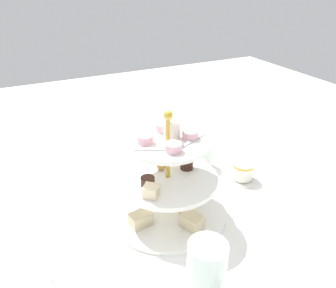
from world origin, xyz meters
TOP-DOWN VIEW (x-y plane):
  - ground_plane at (0.00, 0.00)m, footprint 2.40×2.40m
  - tiered_serving_stand at (0.00, 0.00)m, footprint 0.27×0.27m
  - water_glass_tall_right at (-0.04, -0.23)m, footprint 0.07×0.07m
  - water_glass_short_left at (0.18, 0.15)m, footprint 0.06×0.06m
  - teacup_with_saucer at (0.25, 0.04)m, footprint 0.09×0.09m
  - butter_knife_left at (-0.29, 0.00)m, footprint 0.03×0.17m
  - butter_knife_right at (0.23, -0.17)m, footprint 0.11×0.15m

SIDE VIEW (x-z plane):
  - ground_plane at x=0.00m, z-range 0.00..0.00m
  - butter_knife_left at x=-0.29m, z-range 0.00..0.00m
  - butter_knife_right at x=0.23m, z-range 0.00..0.00m
  - teacup_with_saucer at x=0.25m, z-range 0.00..0.05m
  - water_glass_short_left at x=0.18m, z-range 0.00..0.07m
  - water_glass_tall_right at x=-0.04m, z-range 0.00..0.12m
  - tiered_serving_stand at x=0.00m, z-range -0.05..0.21m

